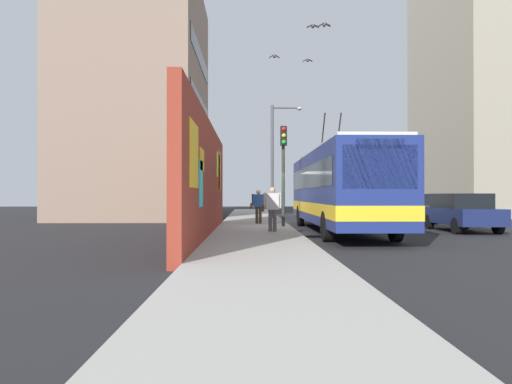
% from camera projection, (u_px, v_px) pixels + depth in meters
% --- Properties ---
extents(ground_plane, '(80.00, 80.00, 0.00)m').
position_uv_depth(ground_plane, '(291.00, 229.00, 20.15)').
color(ground_plane, '#232326').
extents(sidewalk_slab, '(48.00, 3.20, 0.15)m').
position_uv_depth(sidewalk_slab, '(255.00, 228.00, 20.12)').
color(sidewalk_slab, '#ADA8A0').
rests_on(sidewalk_slab, ground_plane).
extents(graffiti_wall, '(14.31, 0.32, 4.08)m').
position_uv_depth(graffiti_wall, '(207.00, 180.00, 16.27)').
color(graffiti_wall, maroon).
rests_on(graffiti_wall, ground_plane).
extents(building_far_left, '(12.13, 8.14, 15.69)m').
position_uv_depth(building_far_left, '(140.00, 101.00, 30.74)').
color(building_far_left, gray).
rests_on(building_far_left, ground_plane).
extents(building_far_right, '(11.79, 9.77, 19.73)m').
position_uv_depth(building_far_right, '(499.00, 84.00, 34.39)').
color(building_far_right, '#9E937F').
rests_on(building_far_right, ground_plane).
extents(city_bus, '(11.96, 2.52, 5.10)m').
position_uv_depth(city_bus, '(338.00, 187.00, 18.67)').
color(city_bus, navy).
rests_on(city_bus, ground_plane).
extents(parked_car_navy, '(4.11, 1.83, 1.58)m').
position_uv_depth(parked_car_navy, '(461.00, 211.00, 19.06)').
color(parked_car_navy, navy).
rests_on(parked_car_navy, ground_plane).
extents(parked_car_dark_gray, '(4.65, 1.81, 1.58)m').
position_uv_depth(parked_car_dark_gray, '(409.00, 207.00, 25.25)').
color(parked_car_dark_gray, '#38383D').
rests_on(parked_car_dark_gray, ground_plane).
extents(pedestrian_midblock, '(0.22, 0.73, 1.62)m').
position_uv_depth(pedestrian_midblock, '(258.00, 204.00, 21.83)').
color(pedestrian_midblock, '#3F3326').
rests_on(pedestrian_midblock, sidewalk_slab).
extents(pedestrian_at_curb, '(0.22, 0.74, 1.66)m').
position_uv_depth(pedestrian_at_curb, '(272.00, 206.00, 17.09)').
color(pedestrian_at_curb, '#595960').
rests_on(pedestrian_at_curb, sidewalk_slab).
extents(traffic_light, '(0.49, 0.28, 4.38)m').
position_uv_depth(traffic_light, '(283.00, 159.00, 19.86)').
color(traffic_light, '#2D382D').
rests_on(traffic_light, sidewalk_slab).
extents(street_lamp, '(0.44, 1.86, 6.75)m').
position_uv_depth(street_lamp, '(276.00, 153.00, 27.37)').
color(street_lamp, '#4C4C51').
rests_on(street_lamp, sidewalk_slab).
extents(flying_pigeons, '(5.54, 2.48, 0.68)m').
position_uv_depth(flying_pigeons, '(304.00, 44.00, 21.67)').
color(flying_pigeons, slate).
extents(curbside_puddle, '(1.01, 1.01, 0.00)m').
position_uv_depth(curbside_puddle, '(316.00, 237.00, 16.65)').
color(curbside_puddle, black).
rests_on(curbside_puddle, ground_plane).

